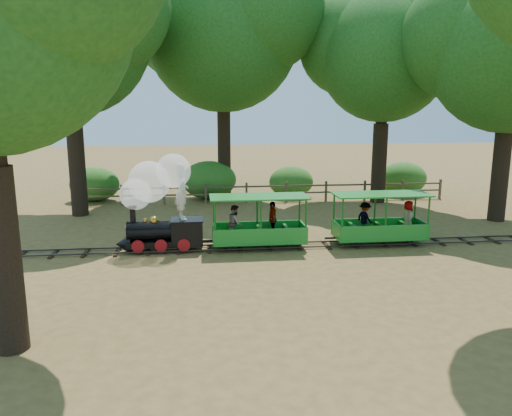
{
  "coord_description": "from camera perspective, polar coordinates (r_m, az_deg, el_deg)",
  "views": [
    {
      "loc": [
        -3.25,
        -16.06,
        4.72
      ],
      "look_at": [
        -1.38,
        0.5,
        1.28
      ],
      "focal_mm": 35.0,
      "sensor_mm": 36.0,
      "label": 1
    }
  ],
  "objects": [
    {
      "name": "shrub_mid_e",
      "position": [
        26.09,
        4.03,
        3.01
      ],
      "size": [
        2.32,
        1.78,
        1.61
      ],
      "primitive_type": "ellipsoid",
      "color": "#2D6B1E",
      "rests_on": "ground"
    },
    {
      "name": "locomotive",
      "position": [
        16.45,
        -11.18,
        1.36
      ],
      "size": [
        2.85,
        1.34,
        3.28
      ],
      "color": "black",
      "rests_on": "ground"
    },
    {
      "name": "shrub_west",
      "position": [
        26.19,
        -17.96,
        2.6
      ],
      "size": [
        2.46,
        1.89,
        1.7
      ],
      "primitive_type": "ellipsoid",
      "color": "#2D6B1E",
      "rests_on": "ground"
    },
    {
      "name": "fence",
      "position": [
        24.63,
        1.23,
        1.99
      ],
      "size": [
        18.1,
        0.1,
        1.0
      ],
      "color": "brown",
      "rests_on": "ground"
    },
    {
      "name": "shrub_mid_w",
      "position": [
        25.64,
        -5.41,
        3.21
      ],
      "size": [
        2.8,
        2.16,
        1.94
      ],
      "primitive_type": "ellipsoid",
      "color": "#2D6B1E",
      "rests_on": "ground"
    },
    {
      "name": "oak_nw",
      "position": [
        23.01,
        -20.86,
        19.14
      ],
      "size": [
        8.55,
        7.52,
        11.08
      ],
      "color": "#2D2116",
      "rests_on": "ground"
    },
    {
      "name": "shrub_east",
      "position": [
        27.82,
        16.45,
        3.26
      ],
      "size": [
        2.54,
        1.96,
        1.76
      ],
      "primitive_type": "ellipsoid",
      "color": "#2D6B1E",
      "rests_on": "ground"
    },
    {
      "name": "oak_nc",
      "position": [
        25.97,
        -3.94,
        20.06
      ],
      "size": [
        9.46,
        8.32,
        11.92
      ],
      "color": "#2D2116",
      "rests_on": "ground"
    },
    {
      "name": "oak_e",
      "position": [
        22.84,
        27.13,
        16.42
      ],
      "size": [
        7.96,
        7.0,
        9.96
      ],
      "color": "#2D2116",
      "rests_on": "ground"
    },
    {
      "name": "carriage_rear",
      "position": [
        17.68,
        14.1,
        -1.67
      ],
      "size": [
        3.24,
        1.32,
        1.68
      ],
      "color": "#1D8828",
      "rests_on": "track"
    },
    {
      "name": "track",
      "position": [
        17.03,
        4.81,
        -4.22
      ],
      "size": [
        22.0,
        1.0,
        0.1
      ],
      "color": "#3F3D3A",
      "rests_on": "ground"
    },
    {
      "name": "ground",
      "position": [
        17.05,
        4.81,
        -4.44
      ],
      "size": [
        90.0,
        90.0,
        0.0
      ],
      "primitive_type": "plane",
      "color": "olive",
      "rests_on": "ground"
    },
    {
      "name": "oak_ne",
      "position": [
        25.33,
        14.37,
        17.13
      ],
      "size": [
        7.69,
        6.77,
        10.06
      ],
      "color": "#2D2116",
      "rests_on": "ground"
    },
    {
      "name": "carriage_front",
      "position": [
        16.65,
        0.06,
        -2.11
      ],
      "size": [
        3.24,
        1.32,
        1.68
      ],
      "color": "#1D8828",
      "rests_on": "track"
    }
  ]
}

